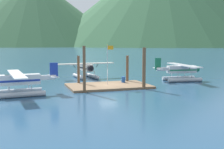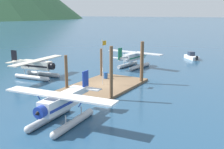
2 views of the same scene
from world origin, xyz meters
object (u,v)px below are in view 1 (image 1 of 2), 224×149
flagpole (108,60)px  seaplane_cream_bow_centre (85,69)px  seaplane_silver_stbd_fwd (182,71)px  fuel_drum (123,80)px  seaplane_white_port_aft (19,83)px

flagpole → seaplane_cream_bow_centre: size_ratio=0.55×
flagpole → seaplane_cream_bow_centre: bearing=94.2°
seaplane_cream_bow_centre → seaplane_silver_stbd_fwd: size_ratio=1.00×
flagpole → seaplane_cream_bow_centre: 11.20m
flagpole → fuel_drum: flagpole is taller
seaplane_cream_bow_centre → seaplane_silver_stbd_fwd: same height
flagpole → seaplane_cream_bow_centre: flagpole is taller
flagpole → seaplane_silver_stbd_fwd: 13.77m
fuel_drum → seaplane_cream_bow_centre: (-3.65, 9.56, 0.84)m
flagpole → fuel_drum: size_ratio=6.54×
seaplane_cream_bow_centre → seaplane_silver_stbd_fwd: bearing=-31.8°
fuel_drum → seaplane_silver_stbd_fwd: seaplane_silver_stbd_fwd is taller
seaplane_cream_bow_centre → seaplane_white_port_aft: (-11.42, -14.35, 0.00)m
fuel_drum → seaplane_silver_stbd_fwd: 10.63m
seaplane_cream_bow_centre → seaplane_white_port_aft: 18.34m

